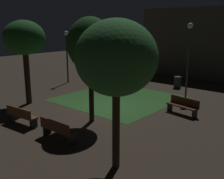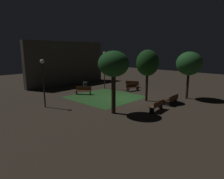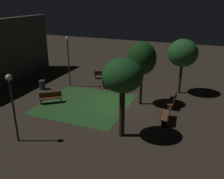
{
  "view_description": "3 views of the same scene",
  "coord_description": "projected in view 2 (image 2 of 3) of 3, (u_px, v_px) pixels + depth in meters",
  "views": [
    {
      "loc": [
        9.65,
        -11.04,
        4.61
      ],
      "look_at": [
        -0.23,
        0.59,
        0.93
      ],
      "focal_mm": 42.26,
      "sensor_mm": 36.0,
      "label": 1
    },
    {
      "loc": [
        -15.32,
        -12.66,
        5.0
      ],
      "look_at": [
        -0.13,
        1.54,
        0.77
      ],
      "focal_mm": 31.18,
      "sensor_mm": 36.0,
      "label": 2
    },
    {
      "loc": [
        -17.04,
        -6.98,
        8.23
      ],
      "look_at": [
        -0.17,
        -0.19,
        1.32
      ],
      "focal_mm": 39.63,
      "sensor_mm": 36.0,
      "label": 3
    }
  ],
  "objects": [
    {
      "name": "tree_back_right",
      "position": [
        189.0,
        64.0,
        19.73
      ],
      "size": [
        2.56,
        2.56,
        4.85
      ],
      "color": "#38281C",
      "rests_on": "ground"
    },
    {
      "name": "tree_left_canopy",
      "position": [
        114.0,
        65.0,
        14.92
      ],
      "size": [
        2.4,
        2.4,
        4.96
      ],
      "color": "#2D2116",
      "rests_on": "ground"
    },
    {
      "name": "bench_near_trees",
      "position": [
        132.0,
        87.0,
        24.21
      ],
      "size": [
        1.86,
        0.8,
        0.88
      ],
      "color": "#422314",
      "rests_on": "ground"
    },
    {
      "name": "trash_bin",
      "position": [
        85.0,
        85.0,
        25.69
      ],
      "size": [
        0.55,
        0.55,
        0.87
      ],
      "primitive_type": "cylinder",
      "color": "#2D3842",
      "rests_on": "ground"
    },
    {
      "name": "building_wall_backdrop",
      "position": [
        67.0,
        63.0,
        28.53
      ],
      "size": [
        12.83,
        0.8,
        6.23
      ],
      "primitive_type": "cube",
      "color": "#4C4742",
      "rests_on": "ground"
    },
    {
      "name": "bench_back_row",
      "position": [
        132.0,
        84.0,
        26.6
      ],
      "size": [
        1.18,
        1.84,
        0.88
      ],
      "color": "#512D19",
      "rests_on": "ground"
    },
    {
      "name": "bench_by_lamp",
      "position": [
        172.0,
        99.0,
        18.12
      ],
      "size": [
        1.81,
        0.5,
        0.88
      ],
      "color": "brown",
      "rests_on": "ground"
    },
    {
      "name": "lamp_post_plaza_west",
      "position": [
        104.0,
        64.0,
        24.95
      ],
      "size": [
        0.36,
        0.36,
        4.81
      ],
      "color": "#333338",
      "rests_on": "ground"
    },
    {
      "name": "ground_plane",
      "position": [
        124.0,
        98.0,
        20.43
      ],
      "size": [
        60.0,
        60.0,
        0.0
      ],
      "primitive_type": "plane",
      "color": "#3D3328"
    },
    {
      "name": "tree_back_left",
      "position": [
        148.0,
        63.0,
        18.8
      ],
      "size": [
        2.19,
        2.19,
        5.05
      ],
      "color": "#2D2116",
      "rests_on": "ground"
    },
    {
      "name": "bench_corner",
      "position": [
        157.0,
        105.0,
        16.17
      ],
      "size": [
        1.83,
        0.62,
        0.88
      ],
      "color": "brown",
      "rests_on": "ground"
    },
    {
      "name": "lamp_post_near_wall",
      "position": [
        43.0,
        75.0,
        16.77
      ],
      "size": [
        0.36,
        0.36,
        4.23
      ],
      "color": "black",
      "rests_on": "ground"
    },
    {
      "name": "bench_front_right",
      "position": [
        83.0,
        90.0,
        22.25
      ],
      "size": [
        1.47,
        1.73,
        0.88
      ],
      "color": "#512D19",
      "rests_on": "ground"
    },
    {
      "name": "grass_lawn",
      "position": [
        105.0,
        97.0,
        21.11
      ],
      "size": [
        6.78,
        6.85,
        0.01
      ],
      "primitive_type": "cube",
      "color": "#2D6028",
      "rests_on": "ground"
    }
  ]
}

